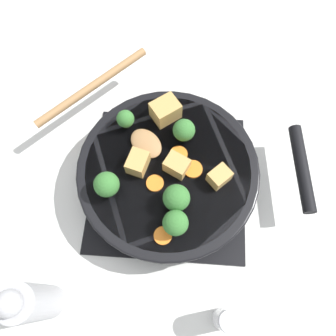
# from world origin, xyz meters

# --- Properties ---
(ground_plane) EXTENTS (2.40, 2.40, 0.00)m
(ground_plane) POSITION_xyz_m (0.00, 0.00, 0.00)
(ground_plane) COLOR silver
(front_burner_grate) EXTENTS (0.31, 0.31, 0.03)m
(front_burner_grate) POSITION_xyz_m (0.00, 0.00, 0.01)
(front_burner_grate) COLOR black
(front_burner_grate) RESTS_ON ground_plane
(skillet_pan) EXTENTS (0.44, 0.34, 0.06)m
(skillet_pan) POSITION_xyz_m (0.00, 0.00, 0.06)
(skillet_pan) COLOR black
(skillet_pan) RESTS_ON front_burner_grate
(wooden_spoon) EXTENTS (0.26, 0.26, 0.02)m
(wooden_spoon) POSITION_xyz_m (-0.11, 0.11, 0.09)
(wooden_spoon) COLOR #A87A4C
(wooden_spoon) RESTS_ON skillet_pan
(tofu_cube_center_large) EXTENTS (0.05, 0.05, 0.03)m
(tofu_cube_center_large) POSITION_xyz_m (0.09, -0.02, 0.10)
(tofu_cube_center_large) COLOR tan
(tofu_cube_center_large) RESTS_ON skillet_pan
(tofu_cube_near_handle) EXTENTS (0.04, 0.05, 0.03)m
(tofu_cube_near_handle) POSITION_xyz_m (-0.05, -0.00, 0.10)
(tofu_cube_near_handle) COLOR tan
(tofu_cube_near_handle) RESTS_ON skillet_pan
(tofu_cube_east_chunk) EXTENTS (0.06, 0.06, 0.04)m
(tofu_cube_east_chunk) POSITION_xyz_m (-0.01, 0.11, 0.10)
(tofu_cube_east_chunk) COLOR tan
(tofu_cube_east_chunk) RESTS_ON skillet_pan
(tofu_cube_west_chunk) EXTENTS (0.05, 0.05, 0.03)m
(tofu_cube_west_chunk) POSITION_xyz_m (0.02, -0.00, 0.10)
(tofu_cube_west_chunk) COLOR tan
(tofu_cube_west_chunk) RESTS_ON skillet_pan
(broccoli_floret_near_spoon) EXTENTS (0.04, 0.04, 0.05)m
(broccoli_floret_near_spoon) POSITION_xyz_m (0.02, -0.11, 0.11)
(broccoli_floret_near_spoon) COLOR #709956
(broccoli_floret_near_spoon) RESTS_ON skillet_pan
(broccoli_floret_center_top) EXTENTS (0.03, 0.03, 0.04)m
(broccoli_floret_center_top) POSITION_xyz_m (-0.08, 0.08, 0.10)
(broccoli_floret_center_top) COLOR #709956
(broccoli_floret_center_top) RESTS_ON skillet_pan
(broccoli_floret_east_rim) EXTENTS (0.05, 0.05, 0.05)m
(broccoli_floret_east_rim) POSITION_xyz_m (0.02, -0.06, 0.11)
(broccoli_floret_east_rim) COLOR #709956
(broccoli_floret_east_rim) RESTS_ON skillet_pan
(broccoli_floret_west_rim) EXTENTS (0.04, 0.04, 0.05)m
(broccoli_floret_west_rim) POSITION_xyz_m (-0.10, -0.05, 0.11)
(broccoli_floret_west_rim) COLOR #709956
(broccoli_floret_west_rim) RESTS_ON skillet_pan
(broccoli_floret_north_edge) EXTENTS (0.04, 0.04, 0.05)m
(broccoli_floret_north_edge) POSITION_xyz_m (0.02, 0.06, 0.11)
(broccoli_floret_north_edge) COLOR #709956
(broccoli_floret_north_edge) RESTS_ON skillet_pan
(carrot_slice_orange_thin) EXTENTS (0.03, 0.03, 0.01)m
(carrot_slice_orange_thin) POSITION_xyz_m (0.02, 0.03, 0.08)
(carrot_slice_orange_thin) COLOR orange
(carrot_slice_orange_thin) RESTS_ON skillet_pan
(carrot_slice_near_center) EXTENTS (0.03, 0.03, 0.01)m
(carrot_slice_near_center) POSITION_xyz_m (0.00, -0.12, 0.08)
(carrot_slice_near_center) COLOR orange
(carrot_slice_near_center) RESTS_ON skillet_pan
(carrot_slice_edge_slice) EXTENTS (0.03, 0.03, 0.01)m
(carrot_slice_edge_slice) POSITION_xyz_m (-0.02, -0.03, 0.08)
(carrot_slice_edge_slice) COLOR orange
(carrot_slice_edge_slice) RESTS_ON skillet_pan
(carrot_slice_under_broccoli) EXTENTS (0.03, 0.03, 0.01)m
(carrot_slice_under_broccoli) POSITION_xyz_m (0.05, 0.00, 0.08)
(carrot_slice_under_broccoli) COLOR orange
(carrot_slice_under_broccoli) RESTS_ON skillet_pan
(pepper_mill) EXTENTS (0.06, 0.06, 0.18)m
(pepper_mill) POSITION_xyz_m (-0.20, -0.24, 0.08)
(pepper_mill) COLOR #B2B2B7
(pepper_mill) RESTS_ON ground_plane
(salt_shaker) EXTENTS (0.04, 0.04, 0.09)m
(salt_shaker) POSITION_xyz_m (0.11, -0.25, 0.04)
(salt_shaker) COLOR white
(salt_shaker) RESTS_ON ground_plane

